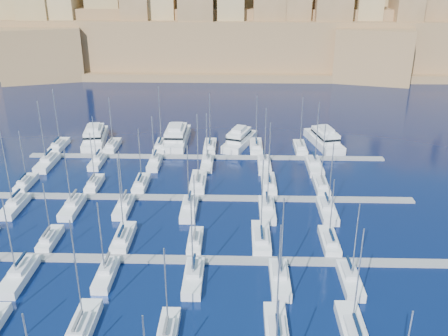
{
  "coord_description": "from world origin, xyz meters",
  "views": [
    {
      "loc": [
        7.45,
        -78.16,
        43.53
      ],
      "look_at": [
        5.1,
        6.0,
        8.29
      ],
      "focal_mm": 40.0,
      "sensor_mm": 36.0,
      "label": 1
    }
  ],
  "objects_px": {
    "motor_yacht_b": "(176,136)",
    "motor_yacht_a": "(95,137)",
    "sailboat_4": "(276,330)",
    "motor_yacht_c": "(239,139)",
    "sailboat_2": "(82,326)",
    "motor_yacht_d": "(324,139)"
  },
  "relations": [
    {
      "from": "motor_yacht_a",
      "to": "motor_yacht_b",
      "type": "xyz_separation_m",
      "value": [
        20.83,
        0.79,
        0.0
      ]
    },
    {
      "from": "motor_yacht_b",
      "to": "motor_yacht_d",
      "type": "height_order",
      "value": "same"
    },
    {
      "from": "sailboat_4",
      "to": "motor_yacht_a",
      "type": "distance_m",
      "value": 81.34
    },
    {
      "from": "motor_yacht_d",
      "to": "sailboat_4",
      "type": "bearing_deg",
      "value": -103.57
    },
    {
      "from": "sailboat_2",
      "to": "motor_yacht_d",
      "type": "relative_size",
      "value": 0.93
    },
    {
      "from": "sailboat_2",
      "to": "motor_yacht_d",
      "type": "distance_m",
      "value": 81.15
    },
    {
      "from": "sailboat_2",
      "to": "motor_yacht_a",
      "type": "relative_size",
      "value": 0.93
    },
    {
      "from": "sailboat_4",
      "to": "motor_yacht_c",
      "type": "relative_size",
      "value": 1.01
    },
    {
      "from": "sailboat_2",
      "to": "motor_yacht_c",
      "type": "bearing_deg",
      "value": 73.93
    },
    {
      "from": "motor_yacht_b",
      "to": "motor_yacht_d",
      "type": "xyz_separation_m",
      "value": [
        37.59,
        -0.85,
        -0.0
      ]
    },
    {
      "from": "motor_yacht_b",
      "to": "motor_yacht_a",
      "type": "bearing_deg",
      "value": -177.82
    },
    {
      "from": "motor_yacht_b",
      "to": "motor_yacht_c",
      "type": "height_order",
      "value": "same"
    },
    {
      "from": "motor_yacht_a",
      "to": "motor_yacht_c",
      "type": "height_order",
      "value": "same"
    },
    {
      "from": "motor_yacht_b",
      "to": "sailboat_4",
      "type": "bearing_deg",
      "value": -73.66
    },
    {
      "from": "sailboat_4",
      "to": "motor_yacht_d",
      "type": "xyz_separation_m",
      "value": [
        16.87,
        69.86,
        0.96
      ]
    },
    {
      "from": "motor_yacht_a",
      "to": "motor_yacht_d",
      "type": "relative_size",
      "value": 1.0
    },
    {
      "from": "sailboat_2",
      "to": "motor_yacht_b",
      "type": "height_order",
      "value": "sailboat_2"
    },
    {
      "from": "sailboat_4",
      "to": "motor_yacht_c",
      "type": "height_order",
      "value": "sailboat_4"
    },
    {
      "from": "sailboat_2",
      "to": "sailboat_4",
      "type": "distance_m",
      "value": 24.47
    },
    {
      "from": "sailboat_4",
      "to": "motor_yacht_a",
      "type": "bearing_deg",
      "value": 120.73
    },
    {
      "from": "motor_yacht_b",
      "to": "motor_yacht_c",
      "type": "relative_size",
      "value": 1.18
    },
    {
      "from": "sailboat_4",
      "to": "motor_yacht_b",
      "type": "relative_size",
      "value": 0.85
    }
  ]
}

